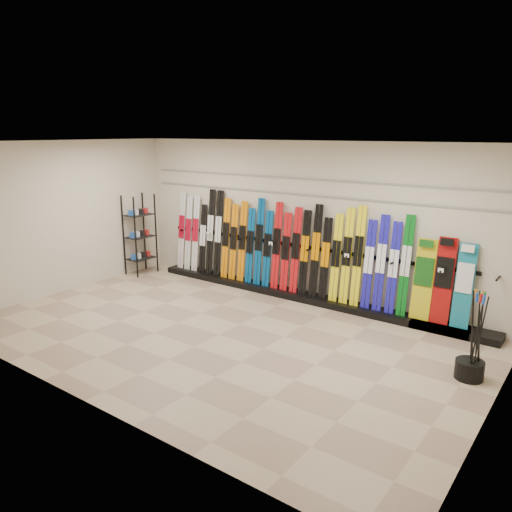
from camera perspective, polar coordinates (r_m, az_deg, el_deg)
The scene contains 13 objects.
floor at distance 8.10m, azimuth -4.28°, elevation -8.97°, with size 8.00×8.00×0.00m, color gray.
back_wall at distance 9.63m, azimuth 5.25°, elevation 4.07°, with size 8.00×8.00×0.00m, color beige.
left_wall at distance 10.64m, azimuth -21.12°, elevation 4.14°, with size 5.00×5.00×0.00m, color beige.
right_wall at distance 5.95m, azimuth 26.30°, elevation -3.69°, with size 5.00×5.00×0.00m, color beige.
ceiling at distance 7.46m, azimuth -4.71°, elevation 12.76°, with size 8.00×8.00×0.00m, color silver.
ski_rack_base at distance 9.70m, azimuth 5.52°, elevation -4.66°, with size 8.00×0.40×0.12m, color black.
skis at distance 9.84m, azimuth 2.35°, elevation 1.05°, with size 5.36×0.22×1.84m.
snowboards at distance 8.60m, azimuth 20.52°, elevation -2.79°, with size 0.95×0.22×1.41m.
accessory_rack at distance 11.55m, azimuth -13.12°, elevation 2.41°, with size 0.40×0.60×1.80m, color black.
pole_bin at distance 7.28m, azimuth 23.20°, elevation -11.85°, with size 0.37×0.37×0.25m, color black.
ski_poles at distance 7.08m, azimuth 23.89°, elevation -8.36°, with size 0.23×0.24×1.18m.
slatwall_rail_0 at distance 9.54m, azimuth 5.25°, elevation 7.01°, with size 7.60×0.02×0.03m, color gray.
slatwall_rail_1 at distance 9.51m, azimuth 5.29°, elevation 8.81°, with size 7.60×0.02×0.03m, color gray.
Camera 1 is at (4.87, -5.64, 3.17)m, focal length 35.00 mm.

